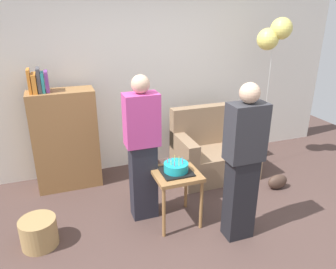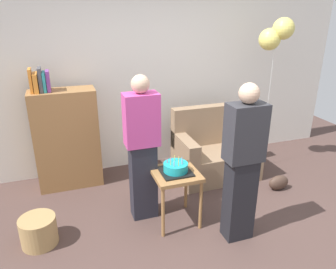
# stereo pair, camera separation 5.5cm
# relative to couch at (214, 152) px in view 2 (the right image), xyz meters

# --- Properties ---
(ground_plane) EXTENTS (8.00, 8.00, 0.00)m
(ground_plane) POSITION_rel_couch_xyz_m (-0.70, -1.32, -0.34)
(ground_plane) COLOR #4C3833
(wall_back) EXTENTS (6.00, 0.10, 2.70)m
(wall_back) POSITION_rel_couch_xyz_m (-0.70, 0.73, 1.01)
(wall_back) COLOR silver
(wall_back) RESTS_ON ground_plane
(couch) EXTENTS (1.10, 0.70, 0.96)m
(couch) POSITION_rel_couch_xyz_m (0.00, 0.00, 0.00)
(couch) COLOR #8C7054
(couch) RESTS_ON ground_plane
(bookshelf) EXTENTS (0.80, 0.36, 1.59)m
(bookshelf) POSITION_rel_couch_xyz_m (-1.95, 0.36, 0.33)
(bookshelf) COLOR olive
(bookshelf) RESTS_ON ground_plane
(side_table) EXTENTS (0.48, 0.48, 0.61)m
(side_table) POSITION_rel_couch_xyz_m (-0.90, -0.86, 0.18)
(side_table) COLOR olive
(side_table) RESTS_ON ground_plane
(birthday_cake) EXTENTS (0.32, 0.32, 0.17)m
(birthday_cake) POSITION_rel_couch_xyz_m (-0.90, -0.86, 0.32)
(birthday_cake) COLOR black
(birthday_cake) RESTS_ON side_table
(person_blowing_candles) EXTENTS (0.36, 0.22, 1.63)m
(person_blowing_candles) POSITION_rel_couch_xyz_m (-1.19, -0.63, 0.49)
(person_blowing_candles) COLOR #23232D
(person_blowing_candles) RESTS_ON ground_plane
(person_holding_cake) EXTENTS (0.36, 0.22, 1.63)m
(person_holding_cake) POSITION_rel_couch_xyz_m (-0.37, -1.30, 0.49)
(person_holding_cake) COLOR black
(person_holding_cake) RESTS_ON ground_plane
(wicker_basket) EXTENTS (0.36, 0.36, 0.30)m
(wicker_basket) POSITION_rel_couch_xyz_m (-2.33, -0.77, -0.19)
(wicker_basket) COLOR #A88451
(wicker_basket) RESTS_ON ground_plane
(handbag) EXTENTS (0.28, 0.14, 0.20)m
(handbag) POSITION_rel_couch_xyz_m (0.62, -0.67, -0.24)
(handbag) COLOR #473328
(handbag) RESTS_ON ground_plane
(balloon_bunch) EXTENTS (0.42, 0.36, 2.12)m
(balloon_bunch) POSITION_rel_couch_xyz_m (0.80, -0.01, 1.57)
(balloon_bunch) COLOR silver
(balloon_bunch) RESTS_ON ground_plane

